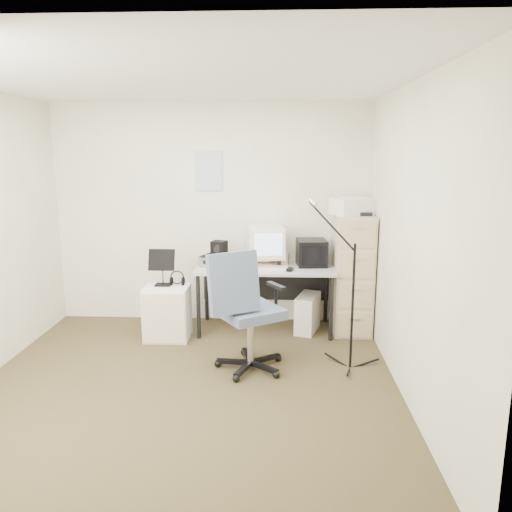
{
  "coord_description": "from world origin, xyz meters",
  "views": [
    {
      "loc": [
        0.77,
        -3.87,
        1.97
      ],
      "look_at": [
        0.55,
        0.95,
        0.95
      ],
      "focal_mm": 35.0,
      "sensor_mm": 36.0,
      "label": 1
    }
  ],
  "objects_px": {
    "side_cart": "(167,313)",
    "desk": "(265,298)",
    "filing_cabinet": "(352,274)",
    "office_chair": "(250,310)"
  },
  "relations": [
    {
      "from": "filing_cabinet",
      "to": "office_chair",
      "type": "xyz_separation_m",
      "value": [
        -1.06,
        -1.06,
        -0.08
      ]
    },
    {
      "from": "filing_cabinet",
      "to": "office_chair",
      "type": "height_order",
      "value": "filing_cabinet"
    },
    {
      "from": "filing_cabinet",
      "to": "desk",
      "type": "xyz_separation_m",
      "value": [
        -0.95,
        -0.03,
        -0.29
      ]
    },
    {
      "from": "office_chair",
      "to": "side_cart",
      "type": "distance_m",
      "value": 1.2
    },
    {
      "from": "filing_cabinet",
      "to": "desk",
      "type": "distance_m",
      "value": 0.99
    },
    {
      "from": "filing_cabinet",
      "to": "desk",
      "type": "height_order",
      "value": "filing_cabinet"
    },
    {
      "from": "side_cart",
      "to": "filing_cabinet",
      "type": "bearing_deg",
      "value": 9.81
    },
    {
      "from": "desk",
      "to": "side_cart",
      "type": "bearing_deg",
      "value": -162.79
    },
    {
      "from": "side_cart",
      "to": "desk",
      "type": "bearing_deg",
      "value": 17.02
    },
    {
      "from": "filing_cabinet",
      "to": "side_cart",
      "type": "relative_size",
      "value": 2.27
    }
  ]
}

